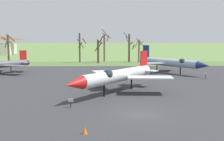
# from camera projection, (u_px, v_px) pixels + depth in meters

# --- Properties ---
(ground_plane) EXTENTS (600.00, 600.00, 0.00)m
(ground_plane) POSITION_uv_depth(u_px,v_px,m) (140.00, 115.00, 25.49)
(ground_plane) COLOR #607F42
(asphalt_apron) EXTENTS (101.50, 52.57, 0.05)m
(asphalt_apron) POSITION_uv_depth(u_px,v_px,m) (127.00, 85.00, 41.15)
(asphalt_apron) COLOR #333335
(asphalt_apron) RESTS_ON ground
(grass_verge_strip) EXTENTS (161.50, 12.00, 0.06)m
(grass_verge_strip) POSITION_uv_depth(u_px,v_px,m) (118.00, 64.00, 73.19)
(grass_verge_strip) COLOR #506B39
(grass_verge_strip) RESTS_ON ground
(jet_fighter_front_right) EXTENTS (12.78, 14.18, 5.10)m
(jet_fighter_front_right) POSITION_uv_depth(u_px,v_px,m) (116.00, 76.00, 34.64)
(jet_fighter_front_right) COLOR silver
(jet_fighter_front_right) RESTS_ON ground
(info_placard_front_right) EXTENTS (0.53, 0.24, 0.95)m
(info_placard_front_right) POSITION_uv_depth(u_px,v_px,m) (71.00, 102.00, 27.78)
(info_placard_front_right) COLOR black
(info_placard_front_right) RESTS_ON ground
(jet_fighter_rear_center) EXTENTS (11.82, 13.42, 5.34)m
(jet_fighter_rear_center) POSITION_uv_depth(u_px,v_px,m) (171.00, 62.00, 53.66)
(jet_fighter_rear_center) COLOR #8EA3B2
(jet_fighter_rear_center) RESTS_ON ground
(info_placard_rear_center) EXTENTS (0.59, 0.40, 1.09)m
(info_placard_rear_center) POSITION_uv_depth(u_px,v_px,m) (205.00, 75.00, 46.47)
(info_placard_rear_center) COLOR black
(info_placard_rear_center) RESTS_ON ground
(bare_tree_far_left) EXTENTS (3.20, 2.69, 7.89)m
(bare_tree_far_left) POSITION_uv_depth(u_px,v_px,m) (8.00, 47.00, 78.17)
(bare_tree_far_left) COLOR brown
(bare_tree_far_left) RESTS_ON ground
(bare_tree_left_of_center) EXTENTS (2.43, 2.74, 8.13)m
(bare_tree_left_of_center) POSITION_uv_depth(u_px,v_px,m) (80.00, 47.00, 76.37)
(bare_tree_left_of_center) COLOR brown
(bare_tree_left_of_center) RESTS_ON ground
(bare_tree_center) EXTENTS (2.58, 2.70, 7.45)m
(bare_tree_center) POSITION_uv_depth(u_px,v_px,m) (99.00, 50.00, 74.54)
(bare_tree_center) COLOR brown
(bare_tree_center) RESTS_ON ground
(bare_tree_right_of_center) EXTENTS (2.68, 3.39, 9.27)m
(bare_tree_right_of_center) POSITION_uv_depth(u_px,v_px,m) (105.00, 46.00, 79.49)
(bare_tree_right_of_center) COLOR brown
(bare_tree_right_of_center) RESTS_ON ground
(bare_tree_far_right) EXTENTS (3.03, 2.95, 8.40)m
(bare_tree_far_right) POSITION_uv_depth(u_px,v_px,m) (129.00, 47.00, 78.13)
(bare_tree_far_right) COLOR brown
(bare_tree_far_right) RESTS_ON ground
(bare_tree_backdrop_extra) EXTENTS (2.49, 2.49, 6.88)m
(bare_tree_backdrop_extra) POSITION_uv_depth(u_px,v_px,m) (139.00, 49.00, 77.59)
(bare_tree_backdrop_extra) COLOR brown
(bare_tree_backdrop_extra) RESTS_ON ground
(traffic_cone) EXTENTS (0.42, 0.42, 0.61)m
(traffic_cone) POSITION_uv_depth(u_px,v_px,m) (85.00, 130.00, 20.28)
(traffic_cone) COLOR orange
(traffic_cone) RESTS_ON ground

